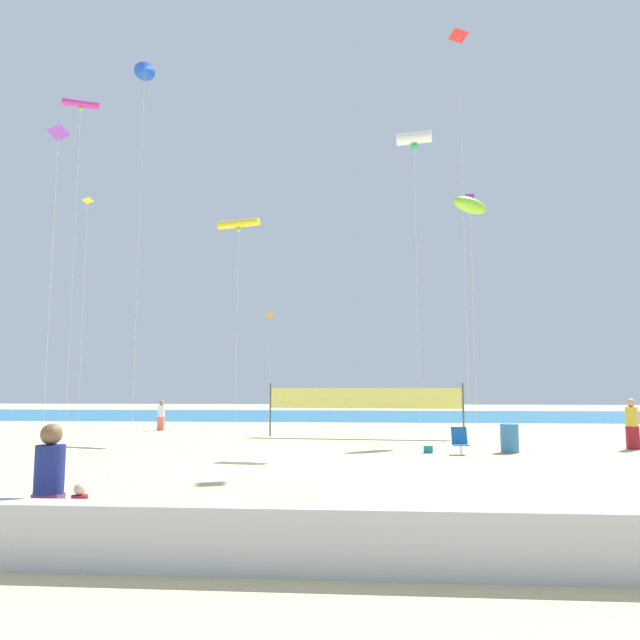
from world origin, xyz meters
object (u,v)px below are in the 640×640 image
at_px(folding_beach_chair, 460,440).
at_px(trash_barrel, 510,438).
at_px(kite_red_diamond, 459,41).
at_px(kite_lime_inflatable, 470,206).
at_px(kite_yellow_tube, 239,224).
at_px(kite_white_tube, 414,139).
at_px(beach_handbag, 428,449).
at_px(volleyball_net, 364,400).
at_px(kite_magenta_tube, 81,105).
at_px(toddler_figure, 79,517).
at_px(kite_orange_diamond, 270,316).
at_px(beachgoer_white_shirt, 161,414).
at_px(kite_violet_diamond, 58,136).
at_px(kite_blue_delta, 145,71).
at_px(mother_figure, 49,483).
at_px(beachgoer_mustard_shirt, 632,422).
at_px(kite_yellow_diamond, 87,209).

xyz_separation_m(folding_beach_chair, trash_barrel, (1.77, 0.63, 0.02)).
relative_size(trash_barrel, kite_red_diamond, 0.06).
bearing_deg(kite_lime_inflatable, kite_yellow_tube, 178.69).
bearing_deg(trash_barrel, kite_white_tube, 125.15).
bearing_deg(beach_handbag, trash_barrel, 7.26).
xyz_separation_m(folding_beach_chair, kite_red_diamond, (0.81, 2.78, 15.82)).
bearing_deg(volleyball_net, kite_magenta_tube, 167.65).
bearing_deg(toddler_figure, kite_magenta_tube, 104.88).
distance_m(kite_orange_diamond, kite_white_tube, 16.54).
bearing_deg(kite_magenta_tube, beachgoer_white_shirt, 2.32).
bearing_deg(kite_violet_diamond, kite_blue_delta, 73.37).
xyz_separation_m(beach_handbag, kite_white_tube, (0.09, 4.19, 12.77)).
height_order(mother_figure, kite_red_diamond, kite_red_diamond).
bearing_deg(kite_blue_delta, toddler_figure, -69.92).
bearing_deg(volleyball_net, kite_violet_diamond, -158.51).
bearing_deg(kite_white_tube, mother_figure, -110.94).
distance_m(toddler_figure, beach_handbag, 14.06).
bearing_deg(kite_yellow_tube, beachgoer_mustard_shirt, -16.86).
distance_m(toddler_figure, beachgoer_white_shirt, 23.44).
bearing_deg(kite_magenta_tube, trash_barrel, -23.96).
height_order(beachgoer_white_shirt, volleyball_net, volleyball_net).
bearing_deg(kite_orange_diamond, kite_yellow_tube, -88.94).
relative_size(kite_yellow_diamond, kite_lime_inflatable, 1.05).
bearing_deg(kite_lime_inflatable, kite_blue_delta, 179.89).
bearing_deg(folding_beach_chair, beachgoer_white_shirt, -175.50).
distance_m(mother_figure, beachgoer_mustard_shirt, 19.99).
relative_size(beach_handbag, kite_yellow_diamond, 0.03).
xyz_separation_m(toddler_figure, kite_blue_delta, (-6.95, 19.01, 17.24)).
distance_m(beach_handbag, kite_white_tube, 13.44).
bearing_deg(kite_yellow_diamond, folding_beach_chair, -23.38).
height_order(mother_figure, kite_orange_diamond, kite_orange_diamond).
bearing_deg(mother_figure, kite_violet_diamond, 94.04).
height_order(kite_lime_inflatable, kite_blue_delta, kite_blue_delta).
bearing_deg(beachgoer_mustard_shirt, beach_handbag, 82.44).
xyz_separation_m(beach_handbag, kite_orange_diamond, (-8.27, 17.09, 6.67)).
relative_size(beachgoer_mustard_shirt, kite_white_tube, 0.14).
height_order(trash_barrel, kite_yellow_tube, kite_yellow_tube).
height_order(kite_yellow_tube, kite_violet_diamond, kite_violet_diamond).
height_order(kite_yellow_tube, kite_yellow_diamond, kite_yellow_diamond).
distance_m(mother_figure, kite_magenta_tube, 30.05).
distance_m(volleyball_net, kite_lime_inflatable, 10.15).
bearing_deg(kite_yellow_tube, kite_orange_diamond, 91.06).
xyz_separation_m(folding_beach_chair, kite_white_tube, (-0.93, 4.47, 12.42)).
bearing_deg(kite_violet_diamond, kite_lime_inflatable, 16.10).
relative_size(mother_figure, kite_orange_diamond, 0.24).
distance_m(kite_violet_diamond, kite_magenta_tube, 10.42).
bearing_deg(beach_handbag, kite_yellow_tube, 141.32).
bearing_deg(kite_yellow_diamond, beach_handbag, -23.89).
distance_m(mother_figure, kite_red_diamond, 23.12).
bearing_deg(mother_figure, kite_orange_diamond, 68.02).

